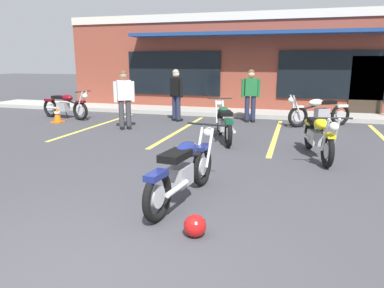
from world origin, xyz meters
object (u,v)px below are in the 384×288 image
at_px(person_by_back_row, 124,96).
at_px(motorcycle_foreground_classic, 183,169).
at_px(motorcycle_black_cruiser, 224,122).
at_px(person_in_shorts_foreground, 176,92).
at_px(person_in_black_shirt, 251,92).
at_px(motorcycle_blue_standard, 318,136).
at_px(helmet_on_pavement, 195,226).
at_px(motorcycle_red_sportbike, 65,105).
at_px(traffic_cone, 57,114).
at_px(motorcycle_silver_naked, 319,111).

bearing_deg(person_by_back_row, motorcycle_foreground_classic, -55.39).
xyz_separation_m(motorcycle_black_cruiser, person_in_shorts_foreground, (-2.08, 2.46, 0.49)).
xyz_separation_m(motorcycle_foreground_classic, person_in_shorts_foreground, (-2.32, 6.52, 0.49)).
height_order(person_in_black_shirt, person_by_back_row, same).
bearing_deg(motorcycle_blue_standard, motorcycle_foreground_classic, -122.88).
xyz_separation_m(motorcycle_foreground_classic, helmet_on_pavement, (0.45, -0.99, -0.33)).
bearing_deg(motorcycle_black_cruiser, motorcycle_red_sportbike, 162.46).
distance_m(motorcycle_red_sportbike, helmet_on_pavement, 9.55).
height_order(motorcycle_black_cruiser, traffic_cone, motorcycle_black_cruiser).
bearing_deg(traffic_cone, motorcycle_silver_naked, 11.32).
distance_m(motorcycle_foreground_classic, motorcycle_blue_standard, 3.54).
height_order(motorcycle_red_sportbike, motorcycle_black_cruiser, same).
bearing_deg(person_in_black_shirt, person_by_back_row, -145.58).
xyz_separation_m(motorcycle_red_sportbike, motorcycle_silver_naked, (8.23, 0.88, 0.00)).
relative_size(motorcycle_foreground_classic, helmet_on_pavement, 8.09).
bearing_deg(person_by_back_row, person_in_shorts_foreground, 60.69).
distance_m(helmet_on_pavement, traffic_cone, 8.88).
relative_size(motorcycle_foreground_classic, motorcycle_red_sportbike, 1.01).
relative_size(motorcycle_black_cruiser, person_in_black_shirt, 1.21).
xyz_separation_m(motorcycle_blue_standard, traffic_cone, (-7.84, 2.22, -0.20)).
relative_size(motorcycle_blue_standard, traffic_cone, 3.94).
height_order(motorcycle_red_sportbike, person_in_black_shirt, person_in_black_shirt).
height_order(motorcycle_red_sportbike, motorcycle_blue_standard, same).
relative_size(person_in_black_shirt, traffic_cone, 3.16).
relative_size(motorcycle_silver_naked, traffic_cone, 3.55).
bearing_deg(traffic_cone, motorcycle_red_sportbike, 105.88).
xyz_separation_m(motorcycle_silver_naked, person_by_back_row, (-5.41, -2.03, 0.49)).
height_order(motorcycle_red_sportbike, traffic_cone, motorcycle_red_sportbike).
xyz_separation_m(motorcycle_black_cruiser, helmet_on_pavement, (0.70, -5.06, -0.33)).
relative_size(motorcycle_silver_naked, person_in_black_shirt, 1.12).
bearing_deg(helmet_on_pavement, motorcycle_blue_standard, 69.70).
relative_size(motorcycle_silver_naked, person_by_back_row, 1.12).
relative_size(person_by_back_row, helmet_on_pavement, 6.44).
bearing_deg(person_in_black_shirt, helmet_on_pavement, -86.87).
bearing_deg(traffic_cone, helmet_on_pavement, -44.21).
bearing_deg(helmet_on_pavement, person_in_black_shirt, 93.13).
bearing_deg(person_in_shorts_foreground, motorcycle_silver_naked, 3.66).
xyz_separation_m(motorcycle_foreground_classic, motorcycle_blue_standard, (1.92, 2.98, 0.00)).
relative_size(motorcycle_red_sportbike, helmet_on_pavement, 8.01).
xyz_separation_m(motorcycle_silver_naked, motorcycle_blue_standard, (-0.19, -3.83, 0.00)).
distance_m(motorcycle_foreground_classic, motorcycle_black_cruiser, 4.07).
relative_size(motorcycle_silver_naked, person_in_shorts_foreground, 1.12).
distance_m(motorcycle_red_sportbike, person_by_back_row, 3.08).
bearing_deg(helmet_on_pavement, motorcycle_red_sportbike, 133.54).
height_order(motorcycle_blue_standard, person_by_back_row, person_by_back_row).
relative_size(motorcycle_black_cruiser, motorcycle_silver_naked, 1.08).
bearing_deg(person_by_back_row, motorcycle_silver_naked, 20.53).
distance_m(motorcycle_black_cruiser, person_in_shorts_foreground, 3.25).
height_order(motorcycle_foreground_classic, helmet_on_pavement, motorcycle_foreground_classic).
bearing_deg(motorcycle_red_sportbike, person_by_back_row, -22.06).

